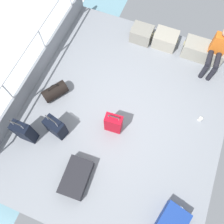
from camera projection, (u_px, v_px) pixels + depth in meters
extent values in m
cube|color=gray|center=(122.00, 114.00, 5.19)|extent=(4.40, 5.20, 0.06)
cube|color=gray|center=(33.00, 77.00, 5.26)|extent=(0.06, 5.20, 0.45)
cylinder|color=silver|center=(12.00, 97.00, 4.76)|extent=(0.04, 0.04, 1.00)
cylinder|color=silver|center=(45.00, 46.00, 5.26)|extent=(0.04, 0.04, 1.00)
cylinder|color=silver|center=(71.00, 4.00, 5.77)|extent=(0.04, 0.04, 1.00)
cylinder|color=silver|center=(21.00, 56.00, 4.55)|extent=(0.04, 4.16, 0.04)
cube|color=gray|center=(142.00, 34.00, 5.81)|extent=(0.51, 0.43, 0.35)
torus|color=tan|center=(132.00, 29.00, 5.78)|extent=(0.02, 0.12, 0.12)
torus|color=tan|center=(152.00, 35.00, 5.71)|extent=(0.02, 0.12, 0.12)
cube|color=#9E9989|center=(165.00, 39.00, 5.74)|extent=(0.56, 0.46, 0.37)
torus|color=tan|center=(155.00, 34.00, 5.71)|extent=(0.02, 0.12, 0.12)
torus|color=tan|center=(177.00, 41.00, 5.63)|extent=(0.02, 0.12, 0.12)
cube|color=gray|center=(196.00, 49.00, 5.60)|extent=(0.61, 0.43, 0.40)
torus|color=tan|center=(184.00, 43.00, 5.57)|extent=(0.02, 0.12, 0.12)
torus|color=tan|center=(210.00, 51.00, 5.48)|extent=(0.02, 0.12, 0.12)
cube|color=gray|center=(212.00, 55.00, 5.53)|extent=(0.50, 0.40, 0.41)
torus|color=tan|center=(203.00, 49.00, 5.49)|extent=(0.02, 0.12, 0.12)
cube|color=orange|center=(220.00, 44.00, 5.10)|extent=(0.34, 0.20, 0.48)
cylinder|color=black|center=(217.00, 61.00, 5.16)|extent=(0.12, 0.40, 0.12)
cylinder|color=black|center=(211.00, 74.00, 5.32)|extent=(0.11, 0.11, 0.41)
cylinder|color=black|center=(209.00, 59.00, 5.19)|extent=(0.12, 0.40, 0.12)
cylinder|color=black|center=(203.00, 72.00, 5.34)|extent=(0.11, 0.11, 0.41)
cube|color=navy|center=(172.00, 223.00, 4.18)|extent=(0.59, 0.71, 0.26)
cube|color=white|center=(181.00, 207.00, 4.20)|extent=(0.05, 0.02, 0.08)
cube|color=black|center=(76.00, 178.00, 4.50)|extent=(0.51, 0.78, 0.24)
cube|color=white|center=(83.00, 159.00, 4.62)|extent=(0.05, 0.01, 0.08)
cube|color=#B70C1E|center=(113.00, 123.00, 4.76)|extent=(0.36, 0.22, 0.57)
cylinder|color=#A5A8AD|center=(108.00, 116.00, 4.48)|extent=(0.02, 0.02, 0.08)
cylinder|color=#A5A8AD|center=(119.00, 119.00, 4.45)|extent=(0.02, 0.02, 0.08)
cylinder|color=#2D2D2D|center=(114.00, 117.00, 4.43)|extent=(0.23, 0.04, 0.02)
cube|color=silver|center=(115.00, 116.00, 4.65)|extent=(0.05, 0.01, 0.08)
cube|color=black|center=(25.00, 132.00, 4.65)|extent=(0.36, 0.21, 0.66)
cylinder|color=#A5A8AD|center=(12.00, 123.00, 4.28)|extent=(0.02, 0.02, 0.17)
cylinder|color=#A5A8AD|center=(22.00, 127.00, 4.25)|extent=(0.02, 0.02, 0.17)
cylinder|color=#2D2D2D|center=(15.00, 123.00, 4.18)|extent=(0.24, 0.02, 0.02)
cube|color=white|center=(23.00, 123.00, 4.48)|extent=(0.05, 0.01, 0.08)
cube|color=black|center=(56.00, 127.00, 4.76)|extent=(0.45, 0.33, 0.51)
cylinder|color=#A5A8AD|center=(47.00, 118.00, 4.46)|extent=(0.02, 0.02, 0.21)
cylinder|color=#A5A8AD|center=(56.00, 125.00, 4.41)|extent=(0.02, 0.02, 0.21)
cylinder|color=#2D2D2D|center=(50.00, 119.00, 4.34)|extent=(0.26, 0.08, 0.02)
cube|color=white|center=(58.00, 120.00, 4.67)|extent=(0.05, 0.02, 0.08)
cylinder|color=black|center=(55.00, 91.00, 5.21)|extent=(0.54, 0.62, 0.29)
torus|color=black|center=(53.00, 88.00, 5.07)|extent=(0.15, 0.22, 0.25)
cylinder|color=white|center=(200.00, 119.00, 5.05)|extent=(0.08, 0.08, 0.10)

